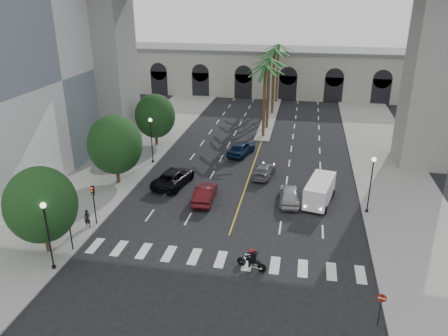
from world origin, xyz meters
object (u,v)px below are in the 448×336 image
car_b (205,194)px  car_e (241,148)px  traffic_signal_near (69,222)px  car_d (264,170)px  motorcycle_rider (253,260)px  pedestrian_a (87,219)px  do_not_enter_sign (381,303)px  lamp_post_left_far (151,137)px  lamp_post_right (371,180)px  car_c (174,177)px  cargo_van (320,191)px  pedestrian_b (53,200)px  traffic_signal_far (94,199)px  lamp_post_left_near (47,230)px  car_a (289,195)px

car_b → car_e: car_e is taller
traffic_signal_near → car_d: size_ratio=0.79×
motorcycle_rider → pedestrian_a: bearing=-173.0°
pedestrian_a → traffic_signal_near: bearing=-85.2°
motorcycle_rider → car_b: size_ratio=0.46×
pedestrian_a → do_not_enter_sign: size_ratio=0.70×
lamp_post_left_far → traffic_signal_near: size_ratio=1.47×
car_d → pedestrian_a: size_ratio=2.95×
lamp_post_right → car_c: size_ratio=0.92×
motorcycle_rider → car_c: motorcycle_rider is taller
car_c → cargo_van: size_ratio=1.04×
car_e → cargo_van: 14.53m
traffic_signal_near → pedestrian_b: 7.78m
lamp_post_left_far → traffic_signal_near: (0.10, -18.50, -0.71)m
traffic_signal_far → motorcycle_rider: (13.75, -3.74, -1.76)m
car_b → motorcycle_rider: bearing=117.6°
cargo_van → car_c: bearing=-173.2°
motorcycle_rider → car_d: size_ratio=0.48×
car_e → pedestrian_a: size_ratio=3.17×
car_b → pedestrian_b: bearing=16.1°
motorcycle_rider → do_not_enter_sign: do_not_enter_sign is taller
car_c → car_e: size_ratio=1.18×
lamp_post_right → pedestrian_a: bearing=-162.9°
lamp_post_left_near → lamp_post_left_far: same height
traffic_signal_far → do_not_enter_sign: traffic_signal_far is taller
lamp_post_left_far → cargo_van: lamp_post_left_far is taller
traffic_signal_far → pedestrian_b: traffic_signal_far is taller
car_b → cargo_van: (10.52, 1.63, 0.47)m
car_c → cargo_van: 14.58m
cargo_van → do_not_enter_sign: size_ratio=2.52×
traffic_signal_near → pedestrian_a: size_ratio=2.34×
lamp_post_left_near → lamp_post_right: size_ratio=1.00×
cargo_van → pedestrian_a: (-18.95, -8.41, -0.34)m
pedestrian_a → do_not_enter_sign: 23.43m
traffic_signal_far → car_a: traffic_signal_far is taller
lamp_post_right → cargo_van: size_ratio=0.95×
traffic_signal_far → do_not_enter_sign: bearing=-20.0°
lamp_post_left_near → motorcycle_rider: bearing=11.3°
traffic_signal_far → car_c: traffic_signal_far is taller
motorcycle_rider → lamp_post_right: bearing=68.2°
traffic_signal_far → car_d: (12.80, 13.16, -1.84)m
car_a → pedestrian_b: pedestrian_b is taller
car_b → cargo_van: size_ratio=0.85×
car_e → motorcycle_rider: bearing=116.2°
car_e → do_not_enter_sign: 29.77m
lamp_post_right → pedestrian_a: 24.32m
motorcycle_rider → car_d: (-0.95, 16.90, -0.08)m
car_b → traffic_signal_near: bearing=49.3°
cargo_van → pedestrian_b: 24.26m
car_a → car_e: car_e is taller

